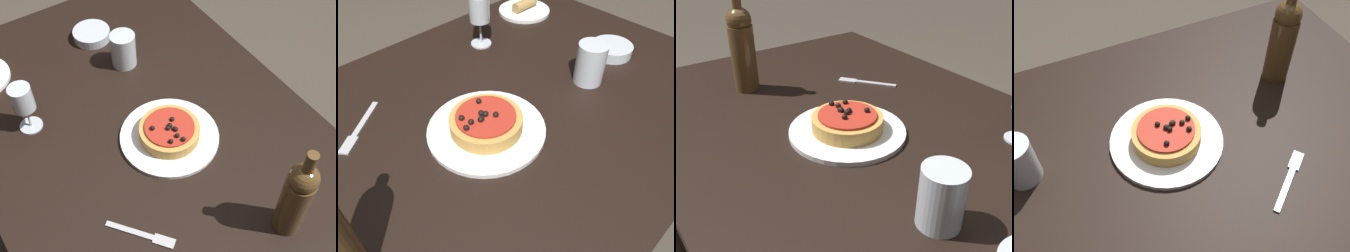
# 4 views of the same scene
# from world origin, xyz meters

# --- Properties ---
(dining_table) EXTENTS (1.46, 0.95, 0.74)m
(dining_table) POSITION_xyz_m (0.00, 0.00, 0.66)
(dining_table) COLOR black
(dining_table) RESTS_ON ground_plane
(dinner_plate) EXTENTS (0.29, 0.29, 0.01)m
(dinner_plate) POSITION_xyz_m (0.03, 0.05, 0.75)
(dinner_plate) COLOR white
(dinner_plate) RESTS_ON dining_table
(pizza) EXTENTS (0.17, 0.17, 0.05)m
(pizza) POSITION_xyz_m (0.03, 0.05, 0.78)
(pizza) COLOR gold
(pizza) RESTS_ON dinner_plate
(wine_bottle) EXTENTS (0.07, 0.07, 0.30)m
(wine_bottle) POSITION_xyz_m (0.42, 0.14, 0.87)
(wine_bottle) COLOR brown
(wine_bottle) RESTS_ON dining_table
(water_cup) EXTENTS (0.08, 0.08, 0.12)m
(water_cup) POSITION_xyz_m (-0.31, 0.09, 0.80)
(water_cup) COLOR silver
(water_cup) RESTS_ON dining_table
(fork) EXTENTS (0.16, 0.13, 0.00)m
(fork) POSITION_xyz_m (0.26, -0.18, 0.75)
(fork) COLOR #B7B7BC
(fork) RESTS_ON dining_table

